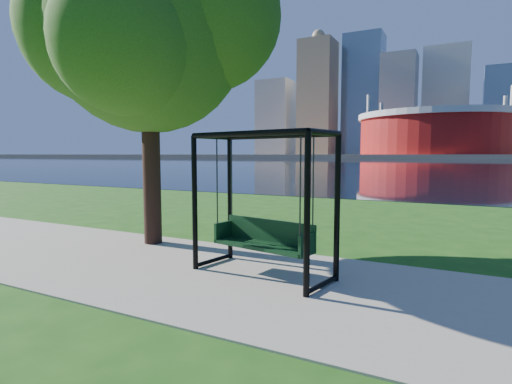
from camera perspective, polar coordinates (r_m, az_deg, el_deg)
The scene contains 8 objects.
ground at distance 7.20m, azimuth -0.09°, elevation -11.28°, with size 900.00×900.00×0.00m, color #1E5114.
path at distance 6.77m, azimuth -2.08°, elevation -12.23°, with size 120.00×4.00×0.03m, color #9E937F.
river at distance 108.19m, azimuth 25.65°, elevation 3.79°, with size 900.00×180.00×0.02m, color black.
far_bank at distance 312.14m, azimuth 26.79°, elevation 4.63°, with size 900.00×228.00×2.00m, color #937F60.
stadium at distance 241.79m, azimuth 24.36°, elevation 7.81°, with size 83.00×83.00×32.00m.
skyline at distance 327.35m, azimuth 26.32°, elevation 10.78°, with size 392.00×66.00×96.50m.
swing at distance 6.72m, azimuth 1.07°, elevation -2.20°, with size 2.53×1.45×2.43m.
park_tree at distance 9.85m, azimuth -15.17°, elevation 21.67°, with size 5.63×5.08×6.99m.
Camera 1 is at (3.17, -6.12, 2.07)m, focal length 28.00 mm.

